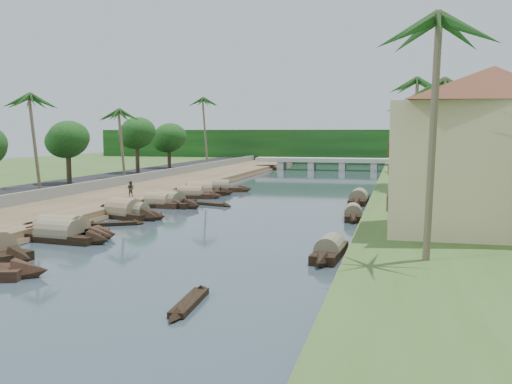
# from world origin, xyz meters

# --- Properties ---
(ground) EXTENTS (220.00, 220.00, 0.00)m
(ground) POSITION_xyz_m (0.00, 0.00, 0.00)
(ground) COLOR #32424C
(ground) RESTS_ON ground
(left_bank) EXTENTS (10.00, 180.00, 0.80)m
(left_bank) POSITION_xyz_m (-16.00, 20.00, 0.40)
(left_bank) COLOR brown
(left_bank) RESTS_ON ground
(right_bank) EXTENTS (16.00, 180.00, 1.20)m
(right_bank) POSITION_xyz_m (19.00, 20.00, 0.60)
(right_bank) COLOR #385421
(right_bank) RESTS_ON ground
(road) EXTENTS (8.00, 180.00, 1.40)m
(road) POSITION_xyz_m (-24.50, 20.00, 0.70)
(road) COLOR black
(road) RESTS_ON ground
(retaining_wall) EXTENTS (0.40, 180.00, 1.10)m
(retaining_wall) POSITION_xyz_m (-20.20, 20.00, 1.35)
(retaining_wall) COLOR gray
(retaining_wall) RESTS_ON left_bank
(treeline) EXTENTS (120.00, 14.00, 8.00)m
(treeline) POSITION_xyz_m (0.00, 100.00, 4.00)
(treeline) COLOR black
(treeline) RESTS_ON ground
(bridge) EXTENTS (28.00, 4.00, 2.40)m
(bridge) POSITION_xyz_m (0.00, 72.00, 1.72)
(bridge) COLOR #AEB0A4
(bridge) RESTS_ON ground
(building_near) EXTENTS (14.85, 14.85, 10.20)m
(building_near) POSITION_xyz_m (18.99, -2.00, 6.38)
(building_near) COLOR beige
(building_near) RESTS_ON right_bank
(building_mid) EXTENTS (14.11, 14.11, 9.70)m
(building_mid) POSITION_xyz_m (19.99, 14.00, 6.13)
(building_mid) COLOR beige
(building_mid) RESTS_ON right_bank
(building_far) EXTENTS (15.59, 15.59, 10.20)m
(building_far) POSITION_xyz_m (18.99, 28.00, 6.38)
(building_far) COLOR white
(building_far) RESTS_ON right_bank
(building_distant) EXTENTS (12.62, 12.62, 9.20)m
(building_distant) POSITION_xyz_m (19.99, 48.00, 5.88)
(building_distant) COLOR beige
(building_distant) RESTS_ON right_bank
(sampan_2) EXTENTS (9.31, 2.97, 2.39)m
(sampan_2) POSITION_xyz_m (-9.54, -4.22, 0.42)
(sampan_2) COLOR black
(sampan_2) RESTS_ON ground
(sampan_3) EXTENTS (8.35, 2.57, 2.21)m
(sampan_3) POSITION_xyz_m (-8.82, -5.43, 0.42)
(sampan_3) COLOR black
(sampan_3) RESTS_ON ground
(sampan_4) EXTENTS (7.93, 2.00, 2.25)m
(sampan_4) POSITION_xyz_m (-9.26, -3.78, 0.42)
(sampan_4) COLOR black
(sampan_4) RESTS_ON ground
(sampan_5) EXTENTS (8.32, 4.68, 2.55)m
(sampan_5) POSITION_xyz_m (-9.51, 5.50, 0.42)
(sampan_5) COLOR black
(sampan_5) RESTS_ON ground
(sampan_6) EXTENTS (6.64, 2.47, 1.98)m
(sampan_6) POSITION_xyz_m (-8.59, 5.49, 0.41)
(sampan_6) COLOR black
(sampan_6) RESTS_ON ground
(sampan_7) EXTENTS (8.20, 3.76, 2.15)m
(sampan_7) POSITION_xyz_m (-9.45, 12.82, 0.41)
(sampan_7) COLOR black
(sampan_7) RESTS_ON ground
(sampan_8) EXTENTS (6.22, 2.34, 1.93)m
(sampan_8) POSITION_xyz_m (-9.32, 12.67, 0.41)
(sampan_8) COLOR black
(sampan_8) RESTS_ON ground
(sampan_9) EXTENTS (8.68, 5.06, 2.21)m
(sampan_9) POSITION_xyz_m (-8.81, 13.74, 0.42)
(sampan_9) COLOR black
(sampan_9) RESTS_ON ground
(sampan_10) EXTENTS (7.25, 2.66, 1.99)m
(sampan_10) POSITION_xyz_m (-8.98, 20.73, 0.41)
(sampan_10) COLOR black
(sampan_10) RESTS_ON ground
(sampan_11) EXTENTS (8.53, 5.52, 2.44)m
(sampan_11) POSITION_xyz_m (-9.12, 23.44, 0.42)
(sampan_11) COLOR black
(sampan_11) RESTS_ON ground
(sampan_12) EXTENTS (9.19, 3.27, 2.16)m
(sampan_12) POSITION_xyz_m (-8.49, 28.52, 0.41)
(sampan_12) COLOR black
(sampan_12) RESTS_ON ground
(sampan_13) EXTENTS (6.51, 4.03, 1.85)m
(sampan_13) POSITION_xyz_m (-10.00, 26.98, 0.40)
(sampan_13) COLOR black
(sampan_13) RESTS_ON ground
(sampan_14) EXTENTS (1.79, 7.25, 1.80)m
(sampan_14) POSITION_xyz_m (9.68, -5.91, 0.40)
(sampan_14) COLOR black
(sampan_14) RESTS_ON ground
(sampan_15) EXTENTS (1.87, 6.51, 1.79)m
(sampan_15) POSITION_xyz_m (9.86, 9.51, 0.40)
(sampan_15) COLOR black
(sampan_15) RESTS_ON ground
(sampan_16) EXTENTS (1.88, 8.63, 2.12)m
(sampan_16) POSITION_xyz_m (9.55, 21.08, 0.41)
(sampan_16) COLOR black
(sampan_16) RESTS_ON ground
(canoe_0) EXTENTS (1.01, 5.28, 0.69)m
(canoe_0) POSITION_xyz_m (4.96, -16.89, 0.10)
(canoe_0) COLOR black
(canoe_0) RESTS_ON ground
(canoe_1) EXTENTS (4.61, 3.10, 0.79)m
(canoe_1) POSITION_xyz_m (-8.38, 1.47, 0.10)
(canoe_1) COLOR black
(canoe_1) RESTS_ON ground
(canoe_2) EXTENTS (5.57, 2.60, 0.82)m
(canoe_2) POSITION_xyz_m (-5.09, 15.44, 0.10)
(canoe_2) COLOR black
(canoe_2) RESTS_ON ground
(palm_0) EXTENTS (3.20, 3.20, 13.12)m
(palm_0) POSITION_xyz_m (15.00, -10.78, 12.46)
(palm_0) COLOR #71624B
(palm_0) RESTS_ON ground
(palm_1) EXTENTS (3.20, 3.20, 11.40)m
(palm_1) POSITION_xyz_m (16.00, 4.50, 10.83)
(palm_1) COLOR #71624B
(palm_1) RESTS_ON ground
(palm_2) EXTENTS (3.20, 3.20, 13.17)m
(palm_2) POSITION_xyz_m (15.00, 22.58, 12.51)
(palm_2) COLOR #71624B
(palm_2) RESTS_ON ground
(palm_3) EXTENTS (3.20, 3.20, 11.53)m
(palm_3) POSITION_xyz_m (16.00, 38.83, 10.96)
(palm_3) COLOR #71624B
(palm_3) RESTS_ON ground
(palm_5) EXTENTS (3.20, 3.20, 11.43)m
(palm_5) POSITION_xyz_m (-24.00, 14.10, 11.05)
(palm_5) COLOR #71624B
(palm_5) RESTS_ON ground
(palm_6) EXTENTS (3.20, 3.20, 10.39)m
(palm_6) POSITION_xyz_m (-22.00, 29.85, 10.04)
(palm_6) COLOR #71624B
(palm_6) RESTS_ON ground
(palm_7) EXTENTS (3.20, 3.20, 12.25)m
(palm_7) POSITION_xyz_m (14.00, 53.70, 11.64)
(palm_7) COLOR #71624B
(palm_7) RESTS_ON ground
(palm_8) EXTENTS (3.20, 3.20, 13.60)m
(palm_8) POSITION_xyz_m (-20.50, 59.34, 13.13)
(palm_8) COLOR #71624B
(palm_8) RESTS_ON ground
(tree_3) EXTENTS (4.75, 4.75, 7.10)m
(tree_3) POSITION_xyz_m (-24.00, 20.06, 6.46)
(tree_3) COLOR #463828
(tree_3) RESTS_ON ground
(tree_4) EXTENTS (5.14, 5.14, 7.98)m
(tree_4) POSITION_xyz_m (-24.00, 38.21, 7.17)
(tree_4) COLOR #463828
(tree_4) RESTS_ON ground
(tree_5) EXTENTS (5.40, 5.40, 7.28)m
(tree_5) POSITION_xyz_m (-24.00, 50.25, 6.39)
(tree_5) COLOR #463828
(tree_5) RESTS_ON ground
(tree_6) EXTENTS (4.64, 4.64, 7.61)m
(tree_6) POSITION_xyz_m (24.00, 30.68, 6.79)
(tree_6) COLOR #463828
(tree_6) RESTS_ON ground
(person_far) EXTENTS (0.79, 0.62, 1.60)m
(person_far) POSITION_xyz_m (-13.31, 14.37, 1.60)
(person_far) COLOR #353225
(person_far) RESTS_ON left_bank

